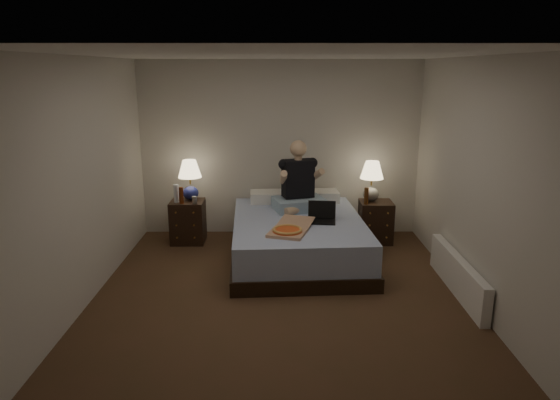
{
  "coord_description": "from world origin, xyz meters",
  "views": [
    {
      "loc": [
        -0.02,
        -4.87,
        2.38
      ],
      "look_at": [
        0.0,
        0.9,
        0.85
      ],
      "focal_mm": 32.0,
      "sensor_mm": 36.0,
      "label": 1
    }
  ],
  "objects_px": {
    "lamp_right": "(371,181)",
    "water_bottle": "(176,193)",
    "bed": "(298,239)",
    "beer_bottle_right": "(366,196)",
    "soda_can": "(194,200)",
    "person": "(299,176)",
    "pizza_box": "(287,231)",
    "lamp_left": "(190,180)",
    "nightstand_right": "(375,222)",
    "nightstand_left": "(188,222)",
    "laptop": "(322,213)",
    "radiator": "(458,275)",
    "beer_bottle_left": "(181,195)"
  },
  "relations": [
    {
      "from": "lamp_left",
      "to": "nightstand_right",
      "type": "bearing_deg",
      "value": -1.76
    },
    {
      "from": "beer_bottle_left",
      "to": "radiator",
      "type": "bearing_deg",
      "value": -24.99
    },
    {
      "from": "bed",
      "to": "pizza_box",
      "type": "bearing_deg",
      "value": -106.97
    },
    {
      "from": "soda_can",
      "to": "pizza_box",
      "type": "height_order",
      "value": "soda_can"
    },
    {
      "from": "soda_can",
      "to": "person",
      "type": "height_order",
      "value": "person"
    },
    {
      "from": "lamp_left",
      "to": "pizza_box",
      "type": "relative_size",
      "value": 0.74
    },
    {
      "from": "laptop",
      "to": "pizza_box",
      "type": "bearing_deg",
      "value": -127.26
    },
    {
      "from": "lamp_right",
      "to": "soda_can",
      "type": "xyz_separation_m",
      "value": [
        -2.43,
        -0.2,
        -0.22
      ]
    },
    {
      "from": "nightstand_left",
      "to": "radiator",
      "type": "relative_size",
      "value": 0.37
    },
    {
      "from": "bed",
      "to": "soda_can",
      "type": "bearing_deg",
      "value": 155.91
    },
    {
      "from": "nightstand_left",
      "to": "nightstand_right",
      "type": "height_order",
      "value": "nightstand_left"
    },
    {
      "from": "pizza_box",
      "to": "beer_bottle_right",
      "type": "bearing_deg",
      "value": 63.24
    },
    {
      "from": "water_bottle",
      "to": "radiator",
      "type": "relative_size",
      "value": 0.16
    },
    {
      "from": "nightstand_right",
      "to": "lamp_left",
      "type": "relative_size",
      "value": 1.04
    },
    {
      "from": "bed",
      "to": "lamp_right",
      "type": "height_order",
      "value": "lamp_right"
    },
    {
      "from": "lamp_left",
      "to": "beer_bottle_right",
      "type": "height_order",
      "value": "lamp_left"
    },
    {
      "from": "lamp_left",
      "to": "beer_bottle_right",
      "type": "xyz_separation_m",
      "value": [
        2.42,
        -0.19,
        -0.18
      ]
    },
    {
      "from": "pizza_box",
      "to": "bed",
      "type": "bearing_deg",
      "value": 93.28
    },
    {
      "from": "beer_bottle_left",
      "to": "person",
      "type": "bearing_deg",
      "value": -3.57
    },
    {
      "from": "bed",
      "to": "soda_can",
      "type": "distance_m",
      "value": 1.53
    },
    {
      "from": "beer_bottle_left",
      "to": "laptop",
      "type": "relative_size",
      "value": 0.68
    },
    {
      "from": "person",
      "to": "radiator",
      "type": "bearing_deg",
      "value": -56.28
    },
    {
      "from": "water_bottle",
      "to": "soda_can",
      "type": "xyz_separation_m",
      "value": [
        0.26,
        -0.06,
        -0.07
      ]
    },
    {
      "from": "water_bottle",
      "to": "bed",
      "type": "bearing_deg",
      "value": -19.74
    },
    {
      "from": "soda_can",
      "to": "lamp_left",
      "type": "bearing_deg",
      "value": 111.85
    },
    {
      "from": "person",
      "to": "laptop",
      "type": "bearing_deg",
      "value": -81.5
    },
    {
      "from": "lamp_left",
      "to": "soda_can",
      "type": "height_order",
      "value": "lamp_left"
    },
    {
      "from": "lamp_right",
      "to": "water_bottle",
      "type": "relative_size",
      "value": 2.24
    },
    {
      "from": "soda_can",
      "to": "beer_bottle_right",
      "type": "bearing_deg",
      "value": 0.44
    },
    {
      "from": "bed",
      "to": "lamp_left",
      "type": "distance_m",
      "value": 1.76
    },
    {
      "from": "bed",
      "to": "pizza_box",
      "type": "xyz_separation_m",
      "value": [
        -0.15,
        -0.6,
        0.31
      ]
    },
    {
      "from": "laptop",
      "to": "radiator",
      "type": "distance_m",
      "value": 1.72
    },
    {
      "from": "pizza_box",
      "to": "nightstand_left",
      "type": "bearing_deg",
      "value": 154.43
    },
    {
      "from": "bed",
      "to": "laptop",
      "type": "bearing_deg",
      "value": -30.41
    },
    {
      "from": "soda_can",
      "to": "laptop",
      "type": "xyz_separation_m",
      "value": [
        1.67,
        -0.67,
        0.01
      ]
    },
    {
      "from": "bed",
      "to": "beer_bottle_right",
      "type": "distance_m",
      "value": 1.17
    },
    {
      "from": "nightstand_left",
      "to": "lamp_right",
      "type": "relative_size",
      "value": 1.06
    },
    {
      "from": "lamp_left",
      "to": "soda_can",
      "type": "distance_m",
      "value": 0.32
    },
    {
      "from": "lamp_left",
      "to": "water_bottle",
      "type": "distance_m",
      "value": 0.27
    },
    {
      "from": "lamp_right",
      "to": "water_bottle",
      "type": "xyz_separation_m",
      "value": [
        -2.69,
        -0.13,
        -0.14
      ]
    },
    {
      "from": "water_bottle",
      "to": "radiator",
      "type": "height_order",
      "value": "water_bottle"
    },
    {
      "from": "soda_can",
      "to": "nightstand_right",
      "type": "bearing_deg",
      "value": 3.03
    },
    {
      "from": "beer_bottle_left",
      "to": "pizza_box",
      "type": "bearing_deg",
      "value": -38.34
    },
    {
      "from": "lamp_right",
      "to": "pizza_box",
      "type": "bearing_deg",
      "value": -131.88
    },
    {
      "from": "water_bottle",
      "to": "beer_bottle_right",
      "type": "height_order",
      "value": "water_bottle"
    },
    {
      "from": "nightstand_left",
      "to": "lamp_right",
      "type": "bearing_deg",
      "value": 1.13
    },
    {
      "from": "nightstand_right",
      "to": "laptop",
      "type": "relative_size",
      "value": 1.71
    },
    {
      "from": "lamp_right",
      "to": "pizza_box",
      "type": "relative_size",
      "value": 0.74
    },
    {
      "from": "person",
      "to": "pizza_box",
      "type": "relative_size",
      "value": 1.22
    },
    {
      "from": "lamp_right",
      "to": "radiator",
      "type": "xyz_separation_m",
      "value": [
        0.66,
        -1.72,
        -0.66
      ]
    }
  ]
}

